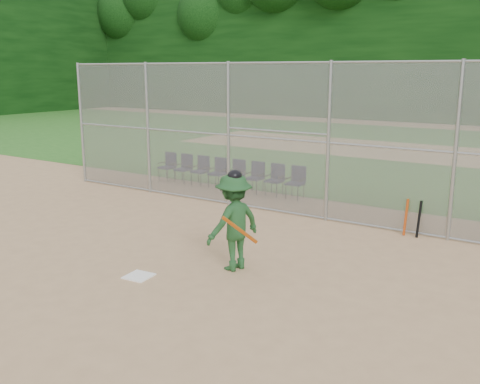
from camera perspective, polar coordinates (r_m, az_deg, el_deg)
The scene contains 16 objects.
ground at distance 10.36m, azimuth -7.62°, elevation -8.56°, with size 100.00×100.00×0.00m, color tan.
grass_strip at distance 26.33m, azimuth 18.69°, elevation 4.01°, with size 100.00×100.00×0.00m, color #28651E.
dirt_patch_far at distance 26.33m, azimuth 18.69°, elevation 4.01°, with size 24.00×24.00×0.00m, color tan.
backstop_fence at distance 13.92m, azimuth 5.63°, elevation 5.83°, with size 16.09×0.09×4.00m.
treeline at distance 28.06m, azimuth 20.59°, elevation 15.65°, with size 81.00×60.00×11.00m.
home_plate at distance 10.27m, azimuth -10.74°, elevation -8.81°, with size 0.47×0.47×0.02m, color white.
batter_at_plate at distance 10.19m, azimuth -0.68°, elevation -3.17°, with size 1.13×1.38×1.96m.
spare_bats at distance 13.00m, azimuth 17.91°, elevation -2.67°, with size 0.36×0.26×0.84m.
chair_0 at distance 18.78m, azimuth -7.81°, elevation 2.70°, with size 0.54×0.52×0.96m, color #0F1537, non-canonical shape.
chair_1 at distance 18.33m, azimuth -6.11°, elevation 2.49°, with size 0.54×0.52×0.96m, color #0F1537, non-canonical shape.
chair_2 at distance 17.90m, azimuth -4.33°, elevation 2.27°, with size 0.54×0.52×0.96m, color #0F1537, non-canonical shape.
chair_3 at distance 17.48m, azimuth -2.46°, elevation 2.04°, with size 0.54×0.52×0.96m, color #0F1537, non-canonical shape.
chair_4 at distance 17.08m, azimuth -0.51°, elevation 1.80°, with size 0.54×0.52×0.96m, color #0F1537, non-canonical shape.
chair_5 at distance 16.71m, azimuth 1.53°, elevation 1.55°, with size 0.54×0.52×0.96m, color #0F1537, non-canonical shape.
chair_6 at distance 16.36m, azimuth 3.67°, elevation 1.28°, with size 0.54×0.52×0.96m, color #0F1537, non-canonical shape.
chair_7 at distance 16.03m, azimuth 5.89°, elevation 0.99°, with size 0.54×0.52×0.96m, color #0F1537, non-canonical shape.
Camera 1 is at (6.33, -7.28, 3.77)m, focal length 40.00 mm.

